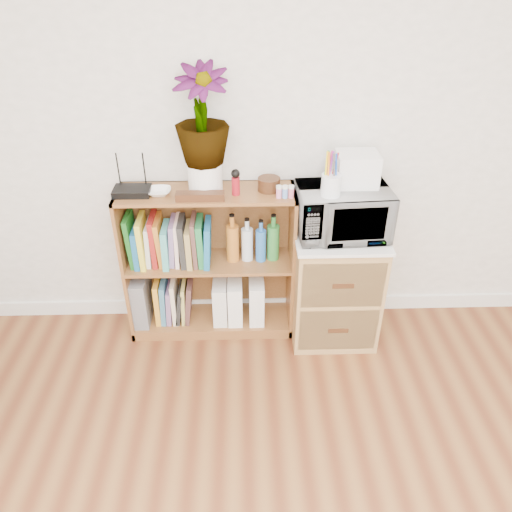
{
  "coord_description": "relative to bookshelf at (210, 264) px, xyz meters",
  "views": [
    {
      "loc": [
        -0.15,
        -0.41,
        2.12
      ],
      "look_at": [
        -0.08,
        1.95,
        0.62
      ],
      "focal_mm": 35.0,
      "sensor_mm": 36.0,
      "label": 1
    }
  ],
  "objects": [
    {
      "name": "plant_pot",
      "position": [
        -0.0,
        0.02,
        0.55
      ],
      "size": [
        0.19,
        0.19,
        0.16
      ],
      "primitive_type": "cylinder",
      "color": "white",
      "rests_on": "bookshelf"
    },
    {
      "name": "potted_plant",
      "position": [
        -0.0,
        0.02,
        0.89
      ],
      "size": [
        0.29,
        0.29,
        0.51
      ],
      "primitive_type": "imported",
      "color": "#2D702D",
      "rests_on": "plant_pot"
    },
    {
      "name": "router",
      "position": [
        -0.4,
        -0.02,
        0.49
      ],
      "size": [
        0.2,
        0.14,
        0.04
      ],
      "primitive_type": "cube",
      "color": "black",
      "rests_on": "bookshelf"
    },
    {
      "name": "liquor_bottles",
      "position": [
        0.33,
        0.0,
        0.16
      ],
      "size": [
        0.46,
        0.07,
        0.29
      ],
      "color": "#C06E24",
      "rests_on": "bookshelf"
    },
    {
      "name": "magazine_holder_left",
      "position": [
        0.05,
        -0.01,
        -0.27
      ],
      "size": [
        0.09,
        0.22,
        0.27
      ],
      "primitive_type": "cube",
      "color": "white",
      "rests_on": "bookshelf"
    },
    {
      "name": "small_appliance",
      "position": [
        0.82,
        -0.02,
        0.61
      ],
      "size": [
        0.22,
        0.18,
        0.18
      ],
      "primitive_type": "cube",
      "color": "white",
      "rests_on": "microwave"
    },
    {
      "name": "magazine_holder_mid",
      "position": [
        0.15,
        -0.01,
        -0.26
      ],
      "size": [
        0.09,
        0.23,
        0.28
      ],
      "primitive_type": "cube",
      "color": "white",
      "rests_on": "bookshelf"
    },
    {
      "name": "magazine_holder_right",
      "position": [
        0.28,
        -0.01,
        -0.26
      ],
      "size": [
        0.09,
        0.23,
        0.29
      ],
      "primitive_type": "cube",
      "color": "white",
      "rests_on": "bookshelf"
    },
    {
      "name": "skirting_board",
      "position": [
        0.35,
        0.14,
        -0.42
      ],
      "size": [
        4.0,
        0.02,
        0.1
      ],
      "primitive_type": "cube",
      "color": "white",
      "rests_on": "ground"
    },
    {
      "name": "bookshelf",
      "position": [
        0.0,
        0.0,
        0.0
      ],
      "size": [
        1.0,
        0.3,
        0.95
      ],
      "primitive_type": "cube",
      "color": "brown",
      "rests_on": "ground"
    },
    {
      "name": "white_bowl",
      "position": [
        -0.25,
        -0.03,
        0.49
      ],
      "size": [
        0.13,
        0.13,
        0.03
      ],
      "primitive_type": "imported",
      "color": "white",
      "rests_on": "bookshelf"
    },
    {
      "name": "lower_books",
      "position": [
        -0.24,
        0.0,
        -0.27
      ],
      "size": [
        0.24,
        0.19,
        0.29
      ],
      "color": "gold",
      "rests_on": "bookshelf"
    },
    {
      "name": "paint_jars",
      "position": [
        0.43,
        -0.09,
        0.5
      ],
      "size": [
        0.12,
        0.04,
        0.06
      ],
      "primitive_type": "cube",
      "color": "pink",
      "rests_on": "bookshelf"
    },
    {
      "name": "wooden_bowl",
      "position": [
        0.35,
        0.01,
        0.51
      ],
      "size": [
        0.12,
        0.12,
        0.07
      ],
      "primitive_type": "cylinder",
      "color": "#37200F",
      "rests_on": "bookshelf"
    },
    {
      "name": "trinket_box",
      "position": [
        -0.02,
        -0.1,
        0.5
      ],
      "size": [
        0.26,
        0.06,
        0.04
      ],
      "primitive_type": "cube",
      "color": "#37210F",
      "rests_on": "bookshelf"
    },
    {
      "name": "kokeshi_doll",
      "position": [
        0.17,
        -0.04,
        0.52
      ],
      "size": [
        0.04,
        0.04,
        0.1
      ],
      "primitive_type": "cylinder",
      "color": "maroon",
      "rests_on": "bookshelf"
    },
    {
      "name": "wicker_unit",
      "position": [
        0.75,
        -0.08,
        -0.12
      ],
      "size": [
        0.5,
        0.45,
        0.7
      ],
      "primitive_type": "cube",
      "color": "#9E7542",
      "rests_on": "ground"
    },
    {
      "name": "cookbooks",
      "position": [
        -0.23,
        -0.0,
        0.16
      ],
      "size": [
        0.49,
        0.2,
        0.31
      ],
      "color": "#1B671E",
      "rests_on": "bookshelf"
    },
    {
      "name": "pen_cup",
      "position": [
        0.66,
        -0.16,
        0.58
      ],
      "size": [
        0.1,
        0.1,
        0.11
      ],
      "primitive_type": "cylinder",
      "color": "white",
      "rests_on": "microwave"
    },
    {
      "name": "microwave",
      "position": [
        0.75,
        -0.08,
        0.38
      ],
      "size": [
        0.52,
        0.37,
        0.28
      ],
      "primitive_type": "imported",
      "rotation": [
        0.0,
        0.0,
        0.07
      ],
      "color": "white",
      "rests_on": "wicker_unit"
    },
    {
      "name": "file_box",
      "position": [
        -0.44,
        0.0,
        -0.24
      ],
      "size": [
        0.1,
        0.26,
        0.32
      ],
      "primitive_type": "cube",
      "color": "slate",
      "rests_on": "bookshelf"
    }
  ]
}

